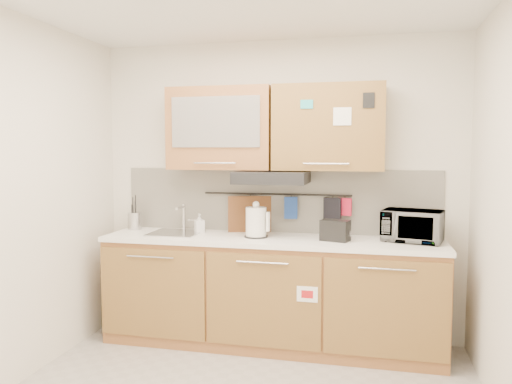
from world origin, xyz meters
The scene contains 18 objects.
wall_back centered at (0.00, 1.50, 1.30)m, with size 3.20×3.20×0.00m, color silver.
wall_left centered at (-1.60, 0.00, 1.30)m, with size 3.00×3.00×0.00m, color silver.
base_cabinet centered at (0.00, 1.19, 0.41)m, with size 2.80×0.64×0.88m.
countertop centered at (0.00, 1.19, 0.90)m, with size 2.82×0.62×0.04m, color white.
backsplash centered at (0.00, 1.49, 1.20)m, with size 2.80×0.02×0.56m, color silver.
upper_cabinets centered at (0.00, 1.32, 1.83)m, with size 1.82×0.37×0.70m.
range_hood centered at (0.00, 1.25, 1.42)m, with size 0.60×0.46×0.10m, color black.
sink centered at (-0.85, 1.21, 0.92)m, with size 0.42×0.40×0.26m.
utensil_rail centered at (0.00, 1.45, 1.26)m, with size 0.02×0.02×1.30m, color black.
utensil_crock centered at (-1.30, 1.33, 1.00)m, with size 0.16×0.16×0.32m.
kettle centered at (-0.12, 1.18, 1.04)m, with size 0.22×0.20×0.30m.
toaster centered at (0.54, 1.16, 1.01)m, with size 0.25×0.19×0.17m.
microwave centered at (1.14, 1.27, 1.05)m, with size 0.45×0.31×0.25m, color #999999.
soap_bottle centered at (-0.66, 1.29, 1.00)m, with size 0.08×0.08×0.17m, color #999999.
cutting_board centered at (-0.23, 1.44, 1.00)m, with size 0.39×0.03×0.48m, color brown.
oven_mitt centered at (0.13, 1.44, 1.14)m, with size 0.11×0.03×0.19m, color #204295.
dark_pouch centered at (0.49, 1.44, 1.12)m, with size 0.15×0.04×0.23m, color black.
pot_holder centered at (0.60, 1.44, 1.17)m, with size 0.12×0.02×0.15m, color red.
Camera 1 is at (0.80, -2.84, 1.65)m, focal length 35.00 mm.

